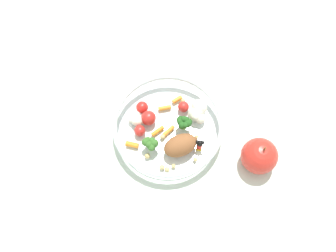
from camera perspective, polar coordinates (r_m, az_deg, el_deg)
The scene contains 3 objects.
ground_plane at distance 0.80m, azimuth -1.66°, elevation -1.17°, with size 2.40×2.40×0.00m, color silver.
food_container at distance 0.77m, azimuth 0.47°, elevation 0.08°, with size 0.25×0.25×0.05m.
loose_apple at distance 0.76m, azimuth 14.72°, elevation -4.76°, with size 0.08×0.08×0.09m.
Camera 1 is at (0.23, 0.19, 0.74)m, focal length 37.20 mm.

